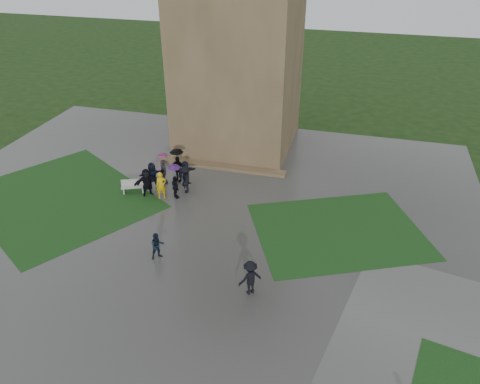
% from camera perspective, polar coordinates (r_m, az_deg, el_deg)
% --- Properties ---
extents(ground, '(120.00, 120.00, 0.00)m').
position_cam_1_polar(ground, '(24.39, -9.62, -8.21)').
color(ground, black).
extents(plaza, '(34.00, 34.00, 0.02)m').
position_cam_1_polar(plaza, '(25.83, -7.85, -5.56)').
color(plaza, '#3A3A37').
rests_on(plaza, ground).
extents(lawn_inset_left, '(14.10, 13.46, 0.01)m').
position_cam_1_polar(lawn_inset_left, '(31.13, -21.06, -0.72)').
color(lawn_inset_left, '#133613').
rests_on(lawn_inset_left, plaza).
extents(lawn_inset_right, '(11.12, 10.15, 0.01)m').
position_cam_1_polar(lawn_inset_right, '(26.69, 11.88, -4.63)').
color(lawn_inset_right, '#133613').
rests_on(lawn_inset_right, plaza).
extents(tower, '(8.00, 8.00, 18.00)m').
position_cam_1_polar(tower, '(33.81, -0.18, 20.04)').
color(tower, brown).
rests_on(tower, ground).
extents(tower_plinth, '(9.00, 0.80, 0.22)m').
position_cam_1_polar(tower_plinth, '(32.64, -2.20, 3.14)').
color(tower_plinth, brown).
rests_on(tower_plinth, plaza).
extents(bench, '(1.53, 1.00, 0.85)m').
position_cam_1_polar(bench, '(30.27, -12.90, 0.71)').
color(bench, '#A9A9A5').
rests_on(bench, plaza).
extents(visitor_cluster, '(3.53, 3.46, 2.50)m').
position_cam_1_polar(visitor_cluster, '(29.87, -8.86, 2.11)').
color(visitor_cluster, black).
rests_on(visitor_cluster, plaza).
extents(pedestrian_mid, '(0.80, 0.78, 1.46)m').
position_cam_1_polar(pedestrian_mid, '(24.13, -10.04, -6.49)').
color(pedestrian_mid, black).
rests_on(pedestrian_mid, plaza).
extents(pedestrian_near, '(1.24, 1.19, 1.76)m').
position_cam_1_polar(pedestrian_near, '(21.66, 1.25, -10.38)').
color(pedestrian_near, black).
rests_on(pedestrian_near, plaza).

